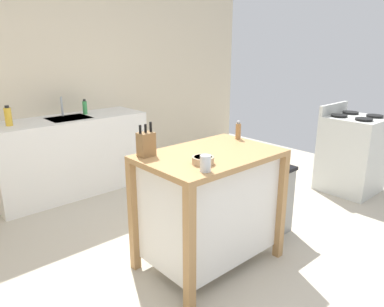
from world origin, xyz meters
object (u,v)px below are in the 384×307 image
(bowl_ceramic_small, at_px, (203,160))
(stove, at_px, (352,154))
(bottle_spray_cleaner, at_px, (8,116))
(knife_block, at_px, (146,144))
(trash_bin, at_px, (271,200))
(kitchen_island, at_px, (209,203))
(drinking_cup, at_px, (206,163))
(pepper_grinder, at_px, (238,130))
(bottle_hand_soap, at_px, (85,107))
(sink_faucet, at_px, (62,106))

(bowl_ceramic_small, relative_size, stove, 0.15)
(bottle_spray_cleaner, bearing_deg, knife_block, -78.05)
(bowl_ceramic_small, bearing_deg, trash_bin, 6.95)
(kitchen_island, bearing_deg, stove, -0.79)
(drinking_cup, bearing_deg, trash_bin, 12.66)
(bowl_ceramic_small, relative_size, trash_bin, 0.23)
(knife_block, relative_size, pepper_grinder, 1.52)
(drinking_cup, xyz_separation_m, trash_bin, (1.05, 0.24, -0.64))
(kitchen_island, xyz_separation_m, bottle_hand_soap, (0.08, 2.16, 0.45))
(bottle_hand_soap, bearing_deg, bottle_spray_cleaner, -174.76)
(stove, bearing_deg, knife_block, 174.07)
(kitchen_island, height_order, sink_faucet, sink_faucet)
(pepper_grinder, xyz_separation_m, bottle_spray_cleaner, (-1.24, 1.95, -0.00))
(bowl_ceramic_small, xyz_separation_m, bottle_spray_cleaner, (-0.57, 2.23, 0.04))
(drinking_cup, relative_size, sink_faucet, 0.47)
(kitchen_island, height_order, bottle_spray_cleaner, bottle_spray_cleaner)
(bowl_ceramic_small, distance_m, bottle_hand_soap, 2.33)
(bowl_ceramic_small, height_order, drinking_cup, drinking_cup)
(kitchen_island, relative_size, bottle_spray_cleaner, 4.99)
(trash_bin, bearing_deg, knife_block, 166.44)
(bottle_spray_cleaner, bearing_deg, drinking_cup, -78.54)
(pepper_grinder, bearing_deg, kitchen_island, -163.54)
(bottle_spray_cleaner, relative_size, stove, 0.20)
(pepper_grinder, relative_size, sink_faucet, 0.71)
(knife_block, relative_size, sink_faucet, 1.09)
(bowl_ceramic_small, relative_size, bottle_hand_soap, 0.84)
(trash_bin, bearing_deg, kitchen_island, 177.77)
(trash_bin, distance_m, bottle_hand_soap, 2.38)
(pepper_grinder, bearing_deg, stove, -5.22)
(drinking_cup, xyz_separation_m, stove, (2.59, 0.23, -0.51))
(kitchen_island, height_order, trash_bin, kitchen_island)
(kitchen_island, xyz_separation_m, stove, (2.28, -0.03, -0.06))
(kitchen_island, relative_size, bottle_hand_soap, 5.81)
(sink_faucet, height_order, bottle_hand_soap, sink_faucet)
(bowl_ceramic_small, xyz_separation_m, pepper_grinder, (0.67, 0.28, 0.05))
(trash_bin, relative_size, sink_faucet, 2.86)
(kitchen_island, relative_size, stove, 1.02)
(knife_block, bearing_deg, sink_faucet, 83.56)
(stove, bearing_deg, trash_bin, 179.92)
(pepper_grinder, bearing_deg, sink_faucet, 106.54)
(drinking_cup, bearing_deg, knife_block, 99.69)
(knife_block, height_order, sink_faucet, knife_block)
(bottle_hand_soap, bearing_deg, trash_bin, -72.88)
(kitchen_island, bearing_deg, sink_faucet, 94.25)
(pepper_grinder, distance_m, bottle_hand_soap, 2.07)
(drinking_cup, xyz_separation_m, bottle_hand_soap, (0.38, 2.43, 0.00))
(drinking_cup, distance_m, sink_faucet, 2.51)
(kitchen_island, distance_m, sink_faucet, 2.29)
(bowl_ceramic_small, bearing_deg, sink_faucet, 88.91)
(knife_block, xyz_separation_m, bottle_hand_soap, (0.47, 1.92, -0.03))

